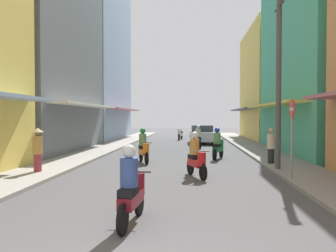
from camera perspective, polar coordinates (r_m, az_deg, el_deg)
name	(u,v)px	position (r m, az deg, el deg)	size (l,w,h in m)	color
ground_plane	(178,154)	(19.47, 1.66, -4.68)	(88.87, 88.87, 0.00)	#4C4C4F
sidewalk_left	(93,152)	(20.27, -12.33, -4.30)	(2.12, 48.39, 0.12)	#9E9991
sidewalk_right	(266,154)	(19.87, 15.94, -4.44)	(2.12, 48.39, 0.12)	gray
building_left_mid	(31,23)	(23.14, -21.85, 15.52)	(7.05, 10.58, 15.50)	slate
building_left_far	(88,56)	(33.59, -13.13, 11.32)	(7.05, 11.63, 15.70)	#8CA5CC
building_right_mid	(334,26)	(22.68, 25.87, 14.76)	(7.05, 11.82, 14.72)	#4CB28C
building_right_far	(281,85)	(33.54, 18.22, 6.53)	(7.05, 11.00, 10.17)	#EFD159
motorbike_maroon	(131,189)	(6.81, -6.10, -10.32)	(0.55, 1.81, 1.58)	black
motorbike_blue	(197,138)	(22.96, 4.90, -1.98)	(0.66, 1.78, 1.58)	black
motorbike_white	(180,134)	(31.32, 2.04, -1.41)	(0.57, 1.80, 0.96)	black
motorbike_green	(218,145)	(17.27, 8.29, -3.14)	(0.77, 1.73, 1.58)	black
motorbike_red	(196,157)	(12.00, 4.69, -5.17)	(0.78, 1.73, 1.58)	black
motorbike_orange	(143,147)	(15.78, -4.09, -3.56)	(0.78, 1.73, 1.58)	black
parked_car	(201,134)	(27.22, 5.58, -1.36)	(1.93, 4.17, 1.45)	silver
pedestrian_far	(271,147)	(15.34, 16.74, -3.39)	(0.34, 0.34, 1.61)	#262628
pedestrian_crossing	(38,148)	(13.34, -20.85, -3.47)	(0.44, 0.44, 1.71)	#99333F
utility_pole	(279,80)	(13.80, 17.89, 7.33)	(0.20, 1.20, 6.88)	#4C4C4F
street_sign_no_entry	(292,129)	(11.62, 19.87, -0.46)	(0.07, 0.60, 2.65)	gray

